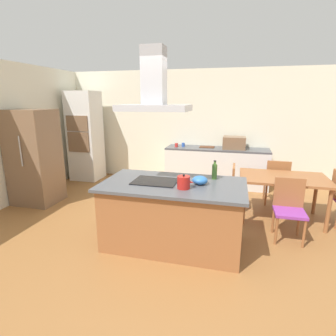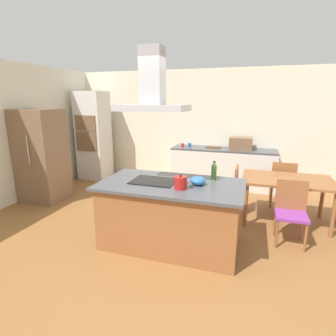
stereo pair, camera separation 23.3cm
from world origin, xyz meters
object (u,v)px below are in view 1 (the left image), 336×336
(tea_kettle, at_px, (184,182))
(countertop_microwave, at_px, (234,143))
(chair_at_left_end, at_px, (227,186))
(coffee_mug_blue, at_px, (183,145))
(chair_facing_island, at_px, (289,205))
(cutting_board, at_px, (207,147))
(cooktop, at_px, (155,181))
(wall_oven_stack, at_px, (85,136))
(olive_oil_bottle, at_px, (214,171))
(chair_facing_back_wall, at_px, (277,179))
(coffee_mug_red, at_px, (176,145))
(refrigerator, at_px, (34,157))
(dining_table, at_px, (283,181))
(range_hood, at_px, (154,91))
(mixing_bowl, at_px, (200,180))

(tea_kettle, relative_size, countertop_microwave, 0.43)
(countertop_microwave, relative_size, chair_at_left_end, 0.56)
(countertop_microwave, distance_m, coffee_mug_blue, 1.19)
(countertop_microwave, distance_m, chair_facing_island, 2.49)
(chair_facing_island, bearing_deg, cutting_board, 121.98)
(countertop_microwave, bearing_deg, cooktop, -109.24)
(cutting_board, xyz_separation_m, wall_oven_stack, (-3.03, -0.28, 0.19))
(olive_oil_bottle, distance_m, coffee_mug_blue, 2.74)
(tea_kettle, distance_m, olive_oil_bottle, 0.62)
(countertop_microwave, xyz_separation_m, coffee_mug_blue, (-1.18, 0.02, -0.09))
(wall_oven_stack, relative_size, chair_facing_back_wall, 2.47)
(coffee_mug_red, height_order, refrigerator, refrigerator)
(dining_table, bearing_deg, olive_oil_bottle, -139.20)
(coffee_mug_red, relative_size, chair_at_left_end, 0.10)
(tea_kettle, height_order, range_hood, range_hood)
(coffee_mug_blue, relative_size, range_hood, 0.10)
(countertop_microwave, relative_size, refrigerator, 0.27)
(olive_oil_bottle, relative_size, chair_at_left_end, 0.30)
(olive_oil_bottle, xyz_separation_m, countertop_microwave, (0.23, 2.55, 0.03))
(coffee_mug_red, relative_size, coffee_mug_blue, 1.00)
(refrigerator, height_order, chair_facing_island, refrigerator)
(coffee_mug_blue, bearing_deg, chair_facing_back_wall, -25.63)
(dining_table, xyz_separation_m, chair_facing_back_wall, (-0.00, 0.67, -0.16))
(mixing_bowl, distance_m, wall_oven_stack, 4.17)
(coffee_mug_red, bearing_deg, chair_facing_island, -45.47)
(mixing_bowl, relative_size, chair_at_left_end, 0.23)
(mixing_bowl, height_order, countertop_microwave, countertop_microwave)
(mixing_bowl, xyz_separation_m, refrigerator, (-3.33, 0.87, -0.05))
(refrigerator, bearing_deg, chair_facing_back_wall, 12.51)
(coffee_mug_blue, distance_m, chair_facing_back_wall, 2.29)
(cutting_board, distance_m, refrigerator, 3.71)
(cooktop, xyz_separation_m, cutting_board, (0.39, 2.93, 0.00))
(countertop_microwave, distance_m, coffee_mug_red, 1.34)
(tea_kettle, bearing_deg, cutting_board, 90.83)
(coffee_mug_blue, xyz_separation_m, wall_oven_stack, (-2.47, -0.25, 0.16))
(mixing_bowl, bearing_deg, chair_at_left_end, 75.20)
(wall_oven_stack, height_order, chair_at_left_end, wall_oven_stack)
(coffee_mug_red, relative_size, range_hood, 0.10)
(coffee_mug_red, xyz_separation_m, chair_facing_back_wall, (2.17, -0.88, -0.44))
(mixing_bowl, xyz_separation_m, countertop_microwave, (0.40, 2.84, 0.08))
(coffee_mug_blue, distance_m, cutting_board, 0.57)
(coffee_mug_blue, distance_m, refrigerator, 3.23)
(range_hood, bearing_deg, dining_table, 34.28)
(countertop_microwave, xyz_separation_m, range_hood, (-1.01, -2.88, 1.06))
(mixing_bowl, relative_size, range_hood, 0.23)
(olive_oil_bottle, relative_size, wall_oven_stack, 0.12)
(refrigerator, height_order, chair_facing_back_wall, refrigerator)
(olive_oil_bottle, height_order, cutting_board, olive_oil_bottle)
(coffee_mug_red, bearing_deg, chair_facing_back_wall, -22.02)
(countertop_microwave, xyz_separation_m, cutting_board, (-0.62, 0.05, -0.13))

